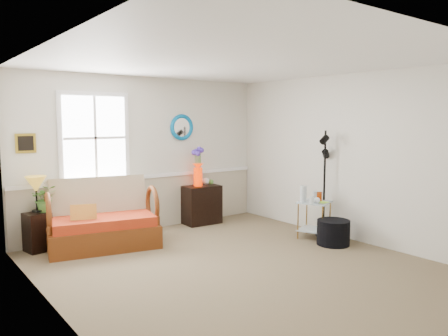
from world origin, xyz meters
TOP-DOWN VIEW (x-y plane):
  - floor at (0.00, 0.00)m, footprint 4.50×5.00m
  - ceiling at (0.00, 0.00)m, footprint 4.50×5.00m
  - walls at (0.00, 0.00)m, footprint 4.51×5.01m
  - wainscot at (0.00, 2.48)m, footprint 4.46×0.02m
  - chair_rail at (0.00, 2.47)m, footprint 4.46×0.04m
  - window at (-0.90, 2.47)m, footprint 1.14×0.06m
  - picture at (-1.92, 2.48)m, footprint 0.28×0.03m
  - mirror at (0.70, 2.48)m, footprint 0.47×0.07m
  - loveseat at (-1.04, 1.90)m, footprint 1.71×1.20m
  - throw_pillow at (-1.34, 1.85)m, footprint 0.37×0.20m
  - lamp_stand at (-1.86, 2.30)m, footprint 0.37×0.37m
  - table_lamp at (-1.85, 2.30)m, footprint 0.34×0.34m
  - potted_plant at (-1.74, 2.32)m, footprint 0.40×0.43m
  - cabinet at (0.97, 2.26)m, footprint 0.68×0.46m
  - flower_vase at (0.91, 2.28)m, footprint 0.22×0.22m
  - side_table at (1.85, 0.36)m, footprint 0.61×0.61m
  - tabletop_items at (1.82, 0.37)m, footprint 0.45×0.45m
  - floor_lamp at (2.08, 0.36)m, footprint 0.25×0.25m
  - ottoman at (1.79, -0.08)m, footprint 0.61×0.61m

SIDE VIEW (x-z plane):
  - floor at x=0.00m, z-range -0.01..0.01m
  - ottoman at x=1.79m, z-range 0.00..0.38m
  - lamp_stand at x=-1.86m, z-range 0.00..0.56m
  - side_table at x=1.85m, z-range 0.00..0.59m
  - cabinet at x=0.97m, z-range 0.00..0.70m
  - wainscot at x=0.00m, z-range 0.00..0.90m
  - loveseat at x=-1.04m, z-range 0.00..1.02m
  - throw_pillow at x=-1.34m, z-range 0.33..0.69m
  - potted_plant at x=-1.74m, z-range 0.56..0.86m
  - tabletop_items at x=1.82m, z-range 0.59..0.85m
  - table_lamp at x=-1.85m, z-range 0.56..1.09m
  - floor_lamp at x=2.08m, z-range 0.00..1.72m
  - chair_rail at x=0.00m, z-range 0.89..0.95m
  - flower_vase at x=0.91m, z-range 0.70..1.38m
  - walls at x=0.00m, z-range 0.00..2.60m
  - picture at x=-1.92m, z-range 1.41..1.69m
  - window at x=-0.90m, z-range 0.88..2.32m
  - mirror at x=0.70m, z-range 1.51..1.99m
  - ceiling at x=0.00m, z-range 2.60..2.60m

